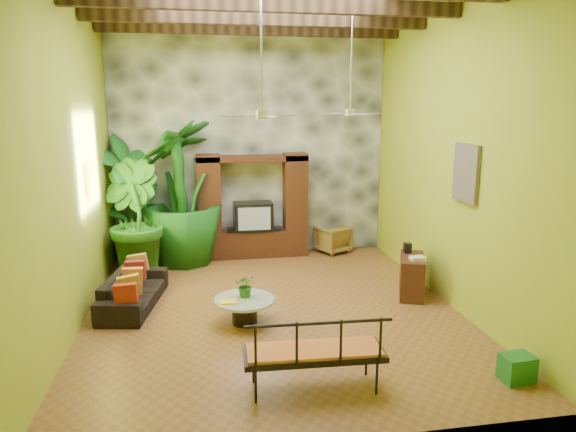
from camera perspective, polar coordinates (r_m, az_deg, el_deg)
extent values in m
plane|color=brown|center=(8.69, -1.67, -10.33)|extent=(7.00, 7.00, 0.00)
cube|color=#99B429|center=(11.53, -4.21, 8.07)|extent=(6.00, 0.02, 5.00)
cube|color=#99B429|center=(8.22, -23.08, 5.43)|extent=(0.02, 7.00, 5.00)
cube|color=#99B429|center=(8.98, 17.65, 6.34)|extent=(0.02, 7.00, 5.00)
cube|color=#373A3F|center=(11.47, -4.18, 8.05)|extent=(5.98, 0.10, 4.98)
cube|color=#372511|center=(8.15, -1.90, 22.44)|extent=(5.95, 0.16, 0.22)
cube|color=#372511|center=(9.42, -3.05, 21.05)|extent=(5.95, 0.16, 0.22)
cube|color=#372511|center=(10.70, -3.91, 19.98)|extent=(5.95, 0.16, 0.22)
cube|color=black|center=(11.55, -3.86, -3.01)|extent=(2.40, 0.50, 0.60)
cube|color=black|center=(11.28, -8.74, 1.71)|extent=(0.50, 0.48, 2.00)
cube|color=black|center=(11.46, 0.80, 2.03)|extent=(0.50, 0.48, 2.00)
cube|color=black|center=(11.20, -4.00, 6.41)|extent=(2.40, 0.48, 0.12)
cube|color=black|center=(11.38, -3.90, -0.02)|extent=(0.85, 0.52, 0.62)
cube|color=#8C99A8|center=(11.12, -3.75, -0.31)|extent=(0.70, 0.02, 0.50)
cylinder|color=silver|center=(7.64, -2.99, 17.96)|extent=(0.04, 0.04, 1.80)
cylinder|color=silver|center=(7.60, -2.91, 11.20)|extent=(0.18, 0.18, 0.12)
cube|color=silver|center=(7.75, -0.39, 11.09)|extent=(0.58, 0.26, 0.01)
cube|color=silver|center=(7.94, -3.90, 11.09)|extent=(0.26, 0.58, 0.01)
cube|color=silver|center=(7.48, -5.52, 10.99)|extent=(0.58, 0.26, 0.01)
cube|color=silver|center=(7.27, -1.84, 11.00)|extent=(0.26, 0.58, 0.01)
cylinder|color=silver|center=(9.57, 7.06, 16.74)|extent=(0.04, 0.04, 1.80)
cylinder|color=silver|center=(9.54, 6.92, 11.35)|extent=(0.18, 0.18, 0.12)
cube|color=silver|center=(9.73, 8.76, 11.20)|extent=(0.58, 0.26, 0.01)
cube|color=silver|center=(9.85, 5.80, 11.29)|extent=(0.26, 0.58, 0.01)
cube|color=silver|center=(9.36, 4.99, 11.25)|extent=(0.58, 0.26, 0.01)
cube|color=silver|center=(9.24, 8.10, 11.16)|extent=(0.26, 0.58, 0.01)
cube|color=yellow|center=(9.22, -21.24, 3.71)|extent=(0.06, 0.32, 0.55)
cube|color=#235C81|center=(8.46, 19.17, 4.53)|extent=(0.06, 0.70, 0.90)
imported|color=black|center=(9.12, -16.80, -7.91)|extent=(1.05, 1.99, 0.55)
imported|color=olive|center=(11.88, 4.99, -2.55)|extent=(0.90, 0.90, 0.62)
imported|color=#185B1E|center=(11.16, -17.25, 1.59)|extent=(1.74, 1.69, 2.75)
imported|color=#256B1C|center=(10.45, -16.90, -0.30)|extent=(1.61, 1.64, 2.32)
imported|color=#165516|center=(11.03, -11.75, 2.54)|extent=(2.34, 2.34, 3.04)
cylinder|color=black|center=(8.15, -4.84, -10.59)|extent=(0.40, 0.40, 0.36)
cylinder|color=silver|center=(8.08, -4.87, -9.28)|extent=(0.94, 0.94, 0.04)
imported|color=#236019|center=(8.10, -4.71, -7.68)|extent=(0.35, 0.31, 0.36)
cube|color=gold|center=(7.93, -6.66, -9.48)|extent=(0.26, 0.19, 0.03)
cube|color=black|center=(6.30, 2.90, -15.04)|extent=(1.69, 0.62, 0.07)
cube|color=#C5642D|center=(6.29, 2.91, -14.71)|extent=(1.61, 0.57, 0.06)
cube|color=black|center=(5.92, 3.58, -14.02)|extent=(1.67, 0.11, 0.54)
cube|color=#3A2212|center=(9.43, 13.59, -6.50)|extent=(0.70, 0.98, 0.72)
cube|color=#1C6A28|center=(7.16, 24.10, -15.17)|extent=(0.40, 0.31, 0.33)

